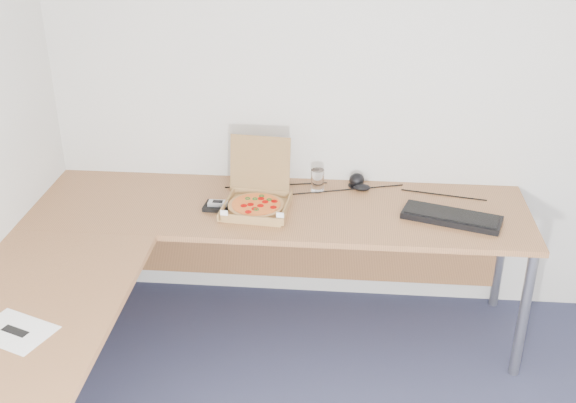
# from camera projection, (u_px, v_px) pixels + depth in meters

# --- Properties ---
(room_shell) EXTENTS (3.50, 3.50, 2.50)m
(room_shell) POSITION_uv_depth(u_px,v_px,m) (403.00, 271.00, 2.08)
(room_shell) COLOR beige
(room_shell) RESTS_ON ground
(desk) EXTENTS (2.50, 2.20, 0.73)m
(desk) POSITION_uv_depth(u_px,v_px,m) (201.00, 251.00, 3.25)
(desk) COLOR #966138
(desk) RESTS_ON ground
(pizza_box) EXTENTS (0.31, 0.36, 0.32)m
(pizza_box) POSITION_uv_depth(u_px,v_px,m) (257.00, 202.00, 3.56)
(pizza_box) COLOR #9C7340
(pizza_box) RESTS_ON desk
(drinking_glass) EXTENTS (0.07, 0.07, 0.12)m
(drinking_glass) POSITION_uv_depth(u_px,v_px,m) (317.00, 180.00, 3.73)
(drinking_glass) COLOR white
(drinking_glass) RESTS_ON desk
(keyboard) EXTENTS (0.50, 0.30, 0.03)m
(keyboard) POSITION_uv_depth(u_px,v_px,m) (452.00, 217.00, 3.46)
(keyboard) COLOR black
(keyboard) RESTS_ON desk
(mouse) EXTENTS (0.09, 0.06, 0.03)m
(mouse) POSITION_uv_depth(u_px,v_px,m) (362.00, 187.00, 3.76)
(mouse) COLOR black
(mouse) RESTS_ON desk
(wallet) EXTENTS (0.14, 0.12, 0.02)m
(wallet) POSITION_uv_depth(u_px,v_px,m) (217.00, 206.00, 3.57)
(wallet) COLOR black
(wallet) RESTS_ON desk
(phone) EXTENTS (0.10, 0.05, 0.02)m
(phone) POSITION_uv_depth(u_px,v_px,m) (218.00, 203.00, 3.56)
(phone) COLOR #B2B5BA
(phone) RESTS_ON wallet
(paper_sheet) EXTENTS (0.33, 0.29, 0.00)m
(paper_sheet) POSITION_uv_depth(u_px,v_px,m) (15.00, 331.00, 2.67)
(paper_sheet) COLOR white
(paper_sheet) RESTS_ON desk
(dome_speaker) EXTENTS (0.09, 0.09, 0.08)m
(dome_speaker) POSITION_uv_depth(u_px,v_px,m) (357.00, 179.00, 3.80)
(dome_speaker) COLOR black
(dome_speaker) RESTS_ON desk
(cable_bundle) EXTENTS (0.66, 0.14, 0.01)m
(cable_bundle) POSITION_uv_depth(u_px,v_px,m) (348.00, 190.00, 3.76)
(cable_bundle) COLOR black
(cable_bundle) RESTS_ON desk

